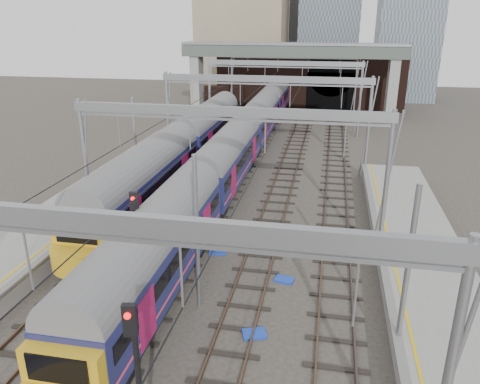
% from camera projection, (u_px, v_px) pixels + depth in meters
% --- Properties ---
extents(ground, '(160.00, 160.00, 0.00)m').
position_uv_depth(ground, '(186.00, 333.00, 19.08)').
color(ground, '#38332D').
rests_on(ground, ground).
extents(platform_left, '(4.32, 55.00, 1.12)m').
position_uv_depth(platform_left, '(2.00, 267.00, 23.00)').
color(platform_left, gray).
rests_on(platform_left, ground).
extents(platform_right, '(4.32, 47.00, 1.12)m').
position_uv_depth(platform_right, '(463.00, 383.00, 15.69)').
color(platform_right, gray).
rests_on(platform_right, ground).
extents(tracks, '(14.40, 80.00, 0.22)m').
position_uv_depth(tracks, '(249.00, 201.00, 32.87)').
color(tracks, '#4C3828').
rests_on(tracks, ground).
extents(overhead_line, '(16.80, 80.00, 8.00)m').
position_uv_depth(overhead_line, '(264.00, 93.00, 36.57)').
color(overhead_line, gray).
rests_on(overhead_line, ground).
extents(retaining_wall, '(28.00, 2.75, 9.00)m').
position_uv_depth(retaining_wall, '(305.00, 78.00, 65.11)').
color(retaining_wall, black).
rests_on(retaining_wall, ground).
extents(overbridge, '(28.00, 3.00, 9.25)m').
position_uv_depth(overbridge, '(292.00, 59.00, 58.88)').
color(overbridge, gray).
rests_on(overbridge, ground).
extents(train_main, '(2.61, 60.49, 4.56)m').
position_uv_depth(train_main, '(246.00, 135.00, 41.28)').
color(train_main, black).
rests_on(train_main, ground).
extents(train_second, '(2.76, 31.99, 4.77)m').
position_uv_depth(train_second, '(182.00, 150.00, 36.42)').
color(train_second, black).
rests_on(train_second, ground).
extents(signal_near_left, '(0.38, 0.48, 5.12)m').
position_uv_depth(signal_near_left, '(138.00, 232.00, 20.65)').
color(signal_near_left, black).
rests_on(signal_near_left, ground).
extents(signal_near_centre, '(0.39, 0.48, 5.20)m').
position_uv_depth(signal_near_centre, '(136.00, 363.00, 12.69)').
color(signal_near_centre, black).
rests_on(signal_near_centre, ground).
extents(equip_cover_a, '(1.12, 0.94, 0.11)m').
position_uv_depth(equip_cover_a, '(254.00, 334.00, 18.93)').
color(equip_cover_a, '#183BBA').
rests_on(equip_cover_a, ground).
extents(equip_cover_b, '(1.05, 0.81, 0.11)m').
position_uv_depth(equip_cover_b, '(218.00, 252.00, 25.61)').
color(equip_cover_b, '#183BBA').
rests_on(equip_cover_b, ground).
extents(equip_cover_c, '(1.02, 0.81, 0.11)m').
position_uv_depth(equip_cover_c, '(284.00, 280.00, 22.86)').
color(equip_cover_c, '#183BBA').
rests_on(equip_cover_c, ground).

